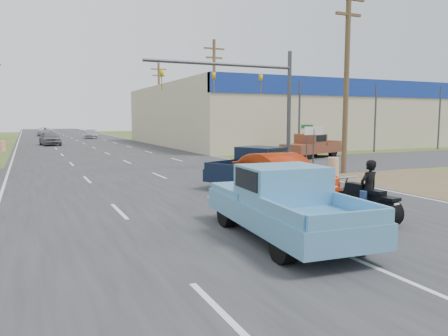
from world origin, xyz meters
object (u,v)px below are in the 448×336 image
motorcycle (370,203)px  distant_car_white (45,132)px  brown_pickup (310,146)px  navy_pickup (261,166)px  blue_pickup (282,202)px  distant_car_silver (91,134)px  rider (369,193)px  red_convertible (281,175)px  distant_car_grey (50,138)px

motorcycle → distant_car_white: size_ratio=0.46×
brown_pickup → distant_car_white: (-16.67, 53.54, -0.17)m
navy_pickup → distant_car_white: (-6.53, 64.09, -0.13)m
distant_car_white → navy_pickup: bearing=95.0°
motorcycle → blue_pickup: (-3.21, -0.38, 0.37)m
distant_car_silver → distant_car_white: (-5.82, 13.32, 0.07)m
rider → brown_pickup: 20.86m
red_convertible → brown_pickup: 17.13m
brown_pickup → motorcycle: bearing=129.7°
red_convertible → distant_car_grey: bearing=96.3°
rider → distant_car_white: size_ratio=0.32×
rider → distant_car_white: (-5.95, 71.43, -0.11)m
rider → distant_car_grey: (-6.56, 42.47, -0.05)m
rider → distant_car_grey: rider is taller
blue_pickup → distant_car_silver: 58.64m
motorcycle → brown_pickup: size_ratio=0.42×
distant_car_white → brown_pickup: bearing=106.5°
brown_pickup → rider: bearing=129.6°
red_convertible → blue_pickup: bearing=-125.1°
motorcycle → distant_car_white: bearing=87.8°
distant_car_grey → distant_car_silver: 16.91m
blue_pickup → navy_pickup: size_ratio=1.01×
rider → distant_car_silver: 58.11m
motorcycle → distant_car_silver: 58.18m
distant_car_silver → brown_pickup: bearing=-66.2°
brown_pickup → distant_car_white: brown_pickup is taller
blue_pickup → distant_car_grey: blue_pickup is taller
red_convertible → distant_car_silver: (-0.04, 53.51, -0.14)m
navy_pickup → distant_car_silver: 50.77m
distant_car_silver → navy_pickup: bearing=-80.5°
blue_pickup → distant_car_grey: 43.06m
red_convertible → blue_pickup: blue_pickup is taller
blue_pickup → distant_car_silver: (3.08, 58.56, -0.25)m
navy_pickup → distant_car_silver: size_ratio=1.20×
blue_pickup → distant_car_white: size_ratio=1.06×
distant_car_grey → rider: bearing=-87.7°
distant_car_grey → navy_pickup: bearing=-85.0°
rider → blue_pickup: 3.24m
red_convertible → distant_car_grey: size_ratio=1.05×
brown_pickup → red_convertible: bearing=121.4°
rider → brown_pickup: brown_pickup is taller
navy_pickup → distant_car_grey: 35.84m
motorcycle → distant_car_silver: (-0.13, 58.18, 0.12)m
brown_pickup → navy_pickup: bearing=116.6°
red_convertible → blue_pickup: 5.94m
red_convertible → distant_car_white: 67.09m
red_convertible → distant_car_silver: size_ratio=1.06×
distant_car_grey → distant_car_silver: distant_car_grey is taller
navy_pickup → distant_car_white: 64.42m
red_convertible → brown_pickup: size_ratio=0.84×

